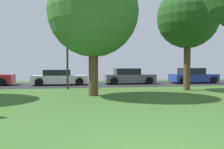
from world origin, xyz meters
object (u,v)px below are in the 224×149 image
at_px(oak_tree_right, 93,12).
at_px(parked_car_grey, 129,77).
at_px(street_lamp_post, 67,56).
at_px(parked_car_white, 59,78).
at_px(maple_tree_near, 188,18).
at_px(parked_car_blue, 193,76).

relative_size(oak_tree_right, parked_car_grey, 1.57).
bearing_deg(parked_car_grey, street_lamp_post, -144.16).
distance_m(parked_car_white, street_lamp_post, 4.07).
bearing_deg(maple_tree_near, parked_car_grey, 112.66).
bearing_deg(parked_car_white, street_lamp_post, -79.07).
relative_size(parked_car_white, parked_car_grey, 1.02).
relative_size(maple_tree_near, parked_car_blue, 1.63).
xyz_separation_m(parked_car_white, parked_car_grey, (6.03, 0.19, 0.04)).
bearing_deg(oak_tree_right, parked_car_blue, 36.43).
height_order(parked_car_grey, street_lamp_post, street_lamp_post).
bearing_deg(parked_car_grey, parked_car_blue, -2.19).
xyz_separation_m(oak_tree_right, parked_car_white, (-2.11, 7.38, -3.89)).
xyz_separation_m(oak_tree_right, parked_car_grey, (3.92, 7.57, -3.86)).
distance_m(parked_car_white, parked_car_blue, 12.06).
height_order(parked_car_white, parked_car_grey, parked_car_grey).
bearing_deg(parked_car_white, parked_car_grey, 1.85).
bearing_deg(parked_car_white, maple_tree_near, -33.71).
bearing_deg(maple_tree_near, street_lamp_post, 165.55).
distance_m(oak_tree_right, parked_car_white, 8.61).
distance_m(oak_tree_right, parked_car_blue, 12.95).
xyz_separation_m(parked_car_white, parked_car_blue, (12.06, -0.04, 0.04)).
bearing_deg(street_lamp_post, parked_car_grey, 35.84).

